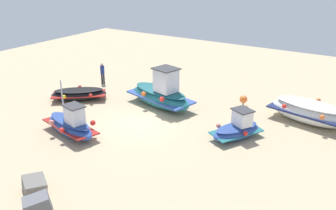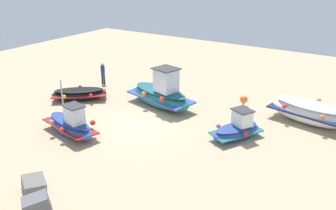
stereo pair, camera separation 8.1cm
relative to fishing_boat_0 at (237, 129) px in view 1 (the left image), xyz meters
name	(u,v)px [view 1 (the left image)]	position (x,y,z in m)	size (l,w,h in m)	color
ground_plane	(139,124)	(5.64, 1.50, -0.53)	(47.40, 47.40, 0.00)	tan
fishing_boat_0	(237,129)	(0.00, 0.00, 0.00)	(2.51, 3.28, 1.67)	#2D4C9E
fishing_boat_1	(161,94)	(6.10, -1.60, 0.33)	(5.36, 3.01, 2.79)	#1E6670
fishing_boat_2	(79,94)	(11.64, 0.43, -0.11)	(3.92, 3.64, 0.79)	black
fishing_boat_3	(310,112)	(-2.83, -4.27, 0.16)	(5.15, 2.91, 1.27)	white
fishing_boat_4	(71,125)	(8.00, 4.64, 0.07)	(4.14, 2.27, 3.10)	#2D4C9E
person_walking	(102,72)	(12.61, -3.12, 0.45)	(0.32, 0.32, 1.69)	#2D2D38
breakwater_rocks	(17,190)	(5.46, 10.00, -0.16)	(20.66, 2.52, 1.11)	#4C5156
mooring_buoy_0	(154,84)	(8.54, -4.32, -0.19)	(0.45, 0.45, 0.57)	#3F3F42
mooring_buoy_1	(243,99)	(1.51, -4.68, -0.07)	(0.53, 0.53, 0.73)	#3F3F42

